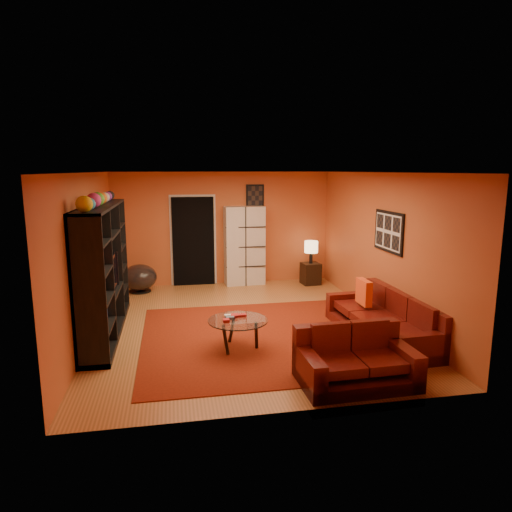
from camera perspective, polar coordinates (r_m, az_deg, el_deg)
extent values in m
plane|color=#965C2E|center=(8.04, -1.56, -8.46)|extent=(6.00, 6.00, 0.00)
plane|color=white|center=(7.59, -1.66, 10.40)|extent=(6.00, 6.00, 0.00)
plane|color=#BA5328|center=(10.65, -4.12, 3.46)|extent=(6.00, 0.00, 6.00)
plane|color=#BA5328|center=(4.84, 3.92, -5.40)|extent=(6.00, 0.00, 6.00)
plane|color=#BA5328|center=(7.74, -20.23, 0.07)|extent=(0.00, 6.00, 6.00)
plane|color=#BA5328|center=(8.46, 15.37, 1.21)|extent=(0.00, 6.00, 6.00)
cube|color=#5E170A|center=(7.41, 0.07, -10.13)|extent=(3.60, 3.60, 0.01)
cube|color=black|center=(10.60, -7.84, 1.82)|extent=(0.95, 0.10, 2.04)
cube|color=black|center=(8.14, 16.26, 2.94)|extent=(0.03, 1.00, 0.70)
cube|color=black|center=(10.67, -0.12, 7.55)|extent=(0.42, 0.03, 0.52)
cube|color=black|center=(7.75, -18.47, -1.69)|extent=(0.45, 3.00, 2.10)
imported|color=black|center=(7.67, -18.17, -2.13)|extent=(1.00, 0.13, 0.58)
cube|color=#480C09|center=(7.61, 15.38, -8.72)|extent=(1.06, 2.38, 0.32)
cube|color=#480C09|center=(7.71, 18.05, -6.53)|extent=(0.28, 2.35, 0.85)
cube|color=#480C09|center=(6.69, 19.88, -10.36)|extent=(0.97, 0.22, 0.62)
cube|color=#480C09|center=(8.48, 11.98, -5.48)|extent=(0.97, 0.22, 0.62)
cube|color=#480C09|center=(6.95, 17.80, -8.03)|extent=(0.77, 0.67, 0.12)
cube|color=#480C09|center=(7.49, 15.23, -6.52)|extent=(0.77, 0.67, 0.12)
cube|color=#480C09|center=(8.06, 13.02, -5.20)|extent=(0.77, 0.67, 0.12)
cube|color=#480C09|center=(6.00, 12.41, -13.97)|extent=(1.44, 0.89, 0.32)
cube|color=#480C09|center=(6.18, 11.21, -10.51)|extent=(1.43, 0.22, 0.85)
cube|color=#480C09|center=(6.21, 17.80, -11.87)|extent=(0.20, 0.86, 0.62)
cube|color=#480C09|center=(5.73, 6.65, -13.39)|extent=(0.20, 0.86, 0.62)
cube|color=#480C09|center=(5.96, 15.06, -11.04)|extent=(0.53, 0.65, 0.12)
cube|color=#480C09|center=(5.75, 10.25, -11.67)|extent=(0.53, 0.65, 0.12)
cube|color=#FD4F1C|center=(7.85, 13.33, -4.41)|extent=(0.12, 0.42, 0.42)
cylinder|color=silver|center=(6.83, -2.28, -8.04)|extent=(0.89, 0.89, 0.02)
cylinder|color=black|center=(6.86, 0.04, -9.92)|extent=(0.05, 0.05, 0.43)
cylinder|color=black|center=(7.15, -3.01, -9.07)|extent=(0.05, 0.05, 0.43)
cylinder|color=black|center=(6.71, -3.82, -10.43)|extent=(0.05, 0.05, 0.43)
cube|color=beige|center=(10.57, -1.45, 1.30)|extent=(0.93, 0.46, 1.82)
cylinder|color=black|center=(10.37, -14.27, -4.26)|extent=(0.44, 0.44, 0.03)
cylinder|color=black|center=(10.35, -14.29, -3.83)|extent=(0.06, 0.06, 0.15)
ellipsoid|color=#3F3837|center=(10.29, -14.35, -2.59)|extent=(0.75, 0.75, 0.56)
cube|color=black|center=(10.76, 6.84, -2.19)|extent=(0.44, 0.44, 0.50)
cylinder|color=black|center=(10.68, 6.88, -0.23)|extent=(0.08, 0.08, 0.25)
cylinder|color=#E7BD7F|center=(10.64, 6.91, 1.15)|extent=(0.31, 0.31, 0.27)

